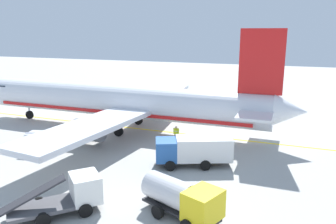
{
  "coord_description": "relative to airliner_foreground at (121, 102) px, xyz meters",
  "views": [
    {
      "loc": [
        -3.72,
        0.69,
        11.53
      ],
      "look_at": [
        32.76,
        14.59,
        2.13
      ],
      "focal_mm": 35.54,
      "sensor_mm": 36.0,
      "label": 1
    }
  ],
  "objects": [
    {
      "name": "service_truck_baggage",
      "position": [
        -16.27,
        -13.11,
        -2.0
      ],
      "size": [
        3.84,
        5.74,
        2.4
      ],
      "color": "yellow",
      "rests_on": "ground"
    },
    {
      "name": "crew_marshaller",
      "position": [
        -2.28,
        -7.78,
        -2.34
      ],
      "size": [
        0.25,
        0.63,
        1.78
      ],
      "color": "#191E33",
      "rests_on": "ground"
    },
    {
      "name": "airliner_foreground",
      "position": [
        0.0,
        0.0,
        0.0
      ],
      "size": [
        34.69,
        41.6,
        11.9
      ],
      "color": "silver",
      "rests_on": "ground"
    },
    {
      "name": "apron_guide_line",
      "position": [
        0.88,
        -4.43,
        -3.39
      ],
      "size": [
        0.3,
        60.0,
        0.01
      ],
      "primitive_type": "cube",
      "color": "yellow",
      "rests_on": "ground"
    },
    {
      "name": "service_truck_fuel",
      "position": [
        -18.11,
        -6.08,
        -2.2
      ],
      "size": [
        5.69,
        5.52,
        2.57
      ],
      "color": "white",
      "rests_on": "ground"
    },
    {
      "name": "cargo_container_near",
      "position": [
        -9.9,
        4.14,
        -2.4
      ],
      "size": [
        2.13,
        2.13,
        2.09
      ],
      "color": "#333338",
      "rests_on": "ground"
    },
    {
      "name": "service_truck_pushback",
      "position": [
        -7.79,
        -11.37,
        -1.91
      ],
      "size": [
        4.65,
        6.96,
        2.58
      ],
      "color": "#2659A5",
      "rests_on": "ground"
    }
  ]
}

